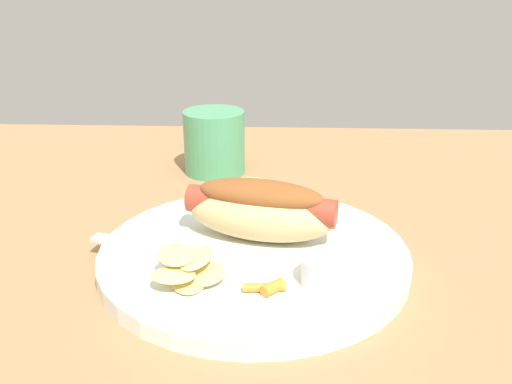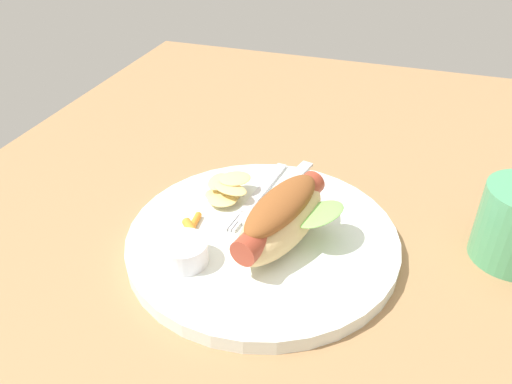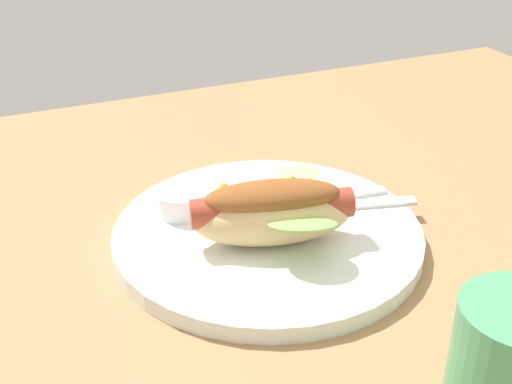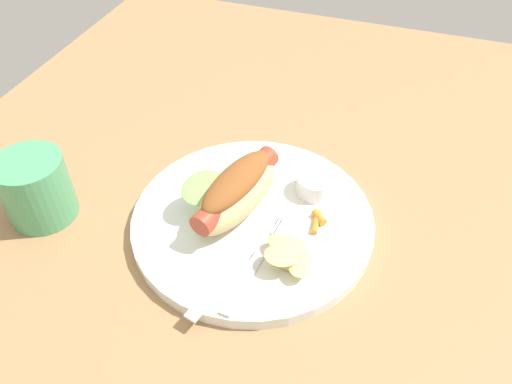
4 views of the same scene
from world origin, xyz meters
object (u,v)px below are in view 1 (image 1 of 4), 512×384
(knife, at_px, (167,248))
(hot_dog, at_px, (260,208))
(plate, at_px, (254,255))
(drinking_cup, at_px, (214,142))
(chips_pile, at_px, (189,269))
(sauce_ramekin, at_px, (330,271))
(fork, at_px, (174,258))
(carrot_garnish, at_px, (268,287))

(knife, bearing_deg, hot_dog, 32.75)
(plate, bearing_deg, drinking_cup, 104.44)
(hot_dog, bearing_deg, chips_pile, -110.35)
(drinking_cup, bearing_deg, hot_dog, -73.10)
(chips_pile, bearing_deg, hot_dog, 55.87)
(knife, bearing_deg, sauce_ramekin, -5.65)
(sauce_ramekin, relative_size, fork, 0.33)
(hot_dog, bearing_deg, knife, -147.73)
(hot_dog, bearing_deg, drinking_cup, 120.68)
(hot_dog, distance_m, fork, 0.09)
(hot_dog, relative_size, knife, 0.99)
(plate, height_order, chips_pile, chips_pile)
(plate, xyz_separation_m, sauce_ramekin, (0.07, -0.06, 0.02))
(drinking_cup, bearing_deg, sauce_ramekin, -67.23)
(chips_pile, bearing_deg, knife, 118.37)
(sauce_ramekin, relative_size, drinking_cup, 0.57)
(plate, height_order, fork, fork)
(plate, bearing_deg, knife, -175.20)
(knife, relative_size, drinking_cup, 1.84)
(hot_dog, distance_m, knife, 0.10)
(fork, distance_m, knife, 0.02)
(knife, height_order, drinking_cup, drinking_cup)
(plate, relative_size, carrot_garnish, 8.14)
(plate, relative_size, sauce_ramekin, 6.06)
(chips_pile, distance_m, carrot_garnish, 0.07)
(hot_dog, height_order, fork, hot_dog)
(hot_dog, height_order, carrot_garnish, hot_dog)
(hot_dog, height_order, knife, hot_dog)
(plate, distance_m, carrot_garnish, 0.08)
(hot_dog, xyz_separation_m, chips_pile, (-0.06, -0.08, -0.02))
(sauce_ramekin, distance_m, knife, 0.16)
(hot_dog, bearing_deg, sauce_ramekin, -39.63)
(sauce_ramekin, xyz_separation_m, fork, (-0.14, 0.03, -0.01))
(fork, relative_size, carrot_garnish, 4.11)
(fork, bearing_deg, sauce_ramekin, -7.73)
(knife, bearing_deg, drinking_cup, 100.55)
(chips_pile, bearing_deg, drinking_cup, 92.36)
(chips_pile, relative_size, carrot_garnish, 1.90)
(fork, relative_size, chips_pile, 2.17)
(plate, bearing_deg, chips_pile, -130.01)
(plate, xyz_separation_m, knife, (-0.08, -0.01, 0.01))
(plate, relative_size, chips_pile, 4.29)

